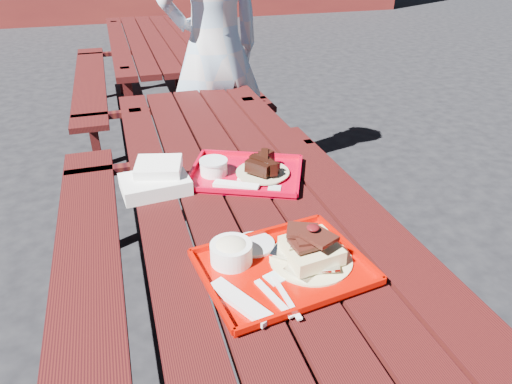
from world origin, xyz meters
TOP-DOWN VIEW (x-y plane):
  - ground at (0.00, 0.00)m, footprint 60.00×60.00m
  - picnic_table_near at (-0.00, 0.00)m, footprint 1.41×2.40m
  - picnic_table_far at (-0.00, 2.80)m, footprint 1.41×2.40m
  - near_tray at (-0.03, -0.44)m, footprint 0.46×0.38m
  - far_tray at (0.03, 0.09)m, footprint 0.49×0.45m
  - white_cloth at (-0.29, 0.09)m, footprint 0.24×0.20m
  - person at (0.21, 1.35)m, footprint 0.79×0.65m

SIDE VIEW (x-z plane):
  - ground at x=0.00m, z-range 0.00..0.00m
  - picnic_table_near at x=0.00m, z-range 0.19..0.94m
  - picnic_table_far at x=0.00m, z-range 0.19..0.94m
  - far_tray at x=0.03m, z-range 0.74..0.80m
  - near_tray at x=-0.03m, z-range 0.72..0.85m
  - white_cloth at x=-0.29m, z-range 0.74..0.84m
  - person at x=0.21m, z-range 0.00..1.87m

